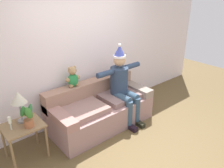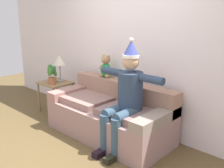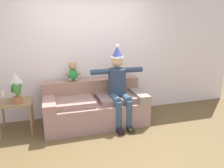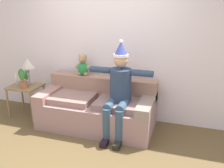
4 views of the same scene
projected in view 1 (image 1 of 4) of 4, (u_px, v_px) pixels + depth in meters
name	position (u px, v px, depth m)	size (l,w,h in m)	color
ground_plane	(138.00, 150.00, 3.69)	(10.00, 10.00, 0.00)	brown
back_wall	(81.00, 51.00, 4.23)	(7.00, 0.10, 2.70)	silver
couch	(100.00, 109.00, 4.27)	(1.94, 0.89, 0.81)	gray
person_seated	(122.00, 84.00, 4.23)	(1.02, 0.77, 1.54)	#293A53
teddy_bear	(73.00, 78.00, 3.98)	(0.29, 0.17, 0.38)	#278241
side_table	(23.00, 130.00, 3.36)	(0.57, 0.48, 0.59)	olive
table_lamp	(18.00, 99.00, 3.25)	(0.24, 0.24, 0.50)	gray
potted_plant	(28.00, 116.00, 3.21)	(0.22, 0.20, 0.37)	#A45E3C
candle_tall	(10.00, 122.00, 3.15)	(0.04, 0.04, 0.21)	beige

